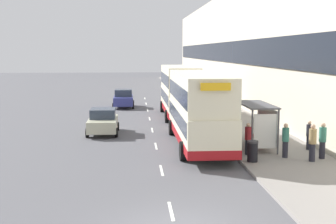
# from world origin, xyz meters

# --- Properties ---
(pavement) EXTENTS (5.00, 93.00, 0.14)m
(pavement) POSITION_xyz_m (6.50, 38.50, 0.07)
(pavement) COLOR gray
(pavement) RESTS_ON ground_plane
(terrace_facade) EXTENTS (3.10, 93.00, 12.19)m
(terrace_facade) POSITION_xyz_m (10.49, 38.50, 6.09)
(terrace_facade) COLOR beige
(terrace_facade) RESTS_ON ground_plane
(lane_mark_0) EXTENTS (0.12, 2.00, 0.01)m
(lane_mark_0) POSITION_xyz_m (0.00, 1.71, 0.01)
(lane_mark_0) COLOR silver
(lane_mark_0) RESTS_ON ground_plane
(lane_mark_1) EXTENTS (0.12, 2.00, 0.01)m
(lane_mark_1) POSITION_xyz_m (0.00, 7.38, 0.01)
(lane_mark_1) COLOR silver
(lane_mark_1) RESTS_ON ground_plane
(lane_mark_2) EXTENTS (0.12, 2.00, 0.01)m
(lane_mark_2) POSITION_xyz_m (0.00, 13.04, 0.01)
(lane_mark_2) COLOR silver
(lane_mark_2) RESTS_ON ground_plane
(lane_mark_3) EXTENTS (0.12, 2.00, 0.01)m
(lane_mark_3) POSITION_xyz_m (0.00, 18.70, 0.01)
(lane_mark_3) COLOR silver
(lane_mark_3) RESTS_ON ground_plane
(lane_mark_4) EXTENTS (0.12, 2.00, 0.01)m
(lane_mark_4) POSITION_xyz_m (0.00, 24.37, 0.01)
(lane_mark_4) COLOR silver
(lane_mark_4) RESTS_ON ground_plane
(lane_mark_5) EXTENTS (0.12, 2.00, 0.01)m
(lane_mark_5) POSITION_xyz_m (0.00, 30.03, 0.01)
(lane_mark_5) COLOR silver
(lane_mark_5) RESTS_ON ground_plane
(lane_mark_6) EXTENTS (0.12, 2.00, 0.01)m
(lane_mark_6) POSITION_xyz_m (0.00, 35.70, 0.01)
(lane_mark_6) COLOR silver
(lane_mark_6) RESTS_ON ground_plane
(lane_mark_7) EXTENTS (0.12, 2.00, 0.01)m
(lane_mark_7) POSITION_xyz_m (0.00, 41.36, 0.01)
(lane_mark_7) COLOR silver
(lane_mark_7) RESTS_ON ground_plane
(bus_shelter) EXTENTS (1.60, 4.20, 2.48)m
(bus_shelter) POSITION_xyz_m (5.77, 11.41, 1.88)
(bus_shelter) COLOR #4C4C51
(bus_shelter) RESTS_ON ground_plane
(double_decker_bus_near) EXTENTS (2.85, 11.50, 4.30)m
(double_decker_bus_near) POSITION_xyz_m (2.47, 12.84, 2.29)
(double_decker_bus_near) COLOR beige
(double_decker_bus_near) RESTS_ON ground_plane
(double_decker_bus_ahead) EXTENTS (2.85, 10.07, 4.30)m
(double_decker_bus_ahead) POSITION_xyz_m (2.57, 25.29, 2.28)
(double_decker_bus_ahead) COLOR beige
(double_decker_bus_ahead) RESTS_ON ground_plane
(car_0) EXTENTS (2.08, 4.07, 1.70)m
(car_0) POSITION_xyz_m (-3.38, 17.50, 0.85)
(car_0) COLOR #B7B799
(car_0) RESTS_ON ground_plane
(car_1) EXTENTS (2.10, 3.96, 1.80)m
(car_1) POSITION_xyz_m (-2.33, 32.41, 0.88)
(car_1) COLOR navy
(car_1) RESTS_ON ground_plane
(pedestrian_at_shelter) EXTENTS (0.37, 0.37, 1.86)m
(pedestrian_at_shelter) POSITION_xyz_m (7.52, 8.09, 1.09)
(pedestrian_at_shelter) COLOR #23232D
(pedestrian_at_shelter) RESTS_ON ground_plane
(pedestrian_1) EXTENTS (0.36, 0.36, 1.84)m
(pedestrian_1) POSITION_xyz_m (8.26, 8.65, 1.08)
(pedestrian_1) COLOR #23232D
(pedestrian_1) RESTS_ON ground_plane
(pedestrian_2) EXTENTS (0.32, 0.32, 1.62)m
(pedestrian_2) POSITION_xyz_m (8.39, 10.82, 0.97)
(pedestrian_2) COLOR #23232D
(pedestrian_2) RESTS_ON ground_plane
(pedestrian_3) EXTENTS (0.35, 0.35, 1.77)m
(pedestrian_3) POSITION_xyz_m (6.46, 9.01, 1.05)
(pedestrian_3) COLOR #23232D
(pedestrian_3) RESTS_ON ground_plane
(pedestrian_4) EXTENTS (0.34, 0.34, 1.70)m
(pedestrian_4) POSITION_xyz_m (4.71, 9.81, 1.01)
(pedestrian_4) COLOR #23232D
(pedestrian_4) RESTS_ON ground_plane
(litter_bin) EXTENTS (0.55, 0.55, 1.05)m
(litter_bin) POSITION_xyz_m (4.55, 8.22, 0.67)
(litter_bin) COLOR black
(litter_bin) RESTS_ON ground_plane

